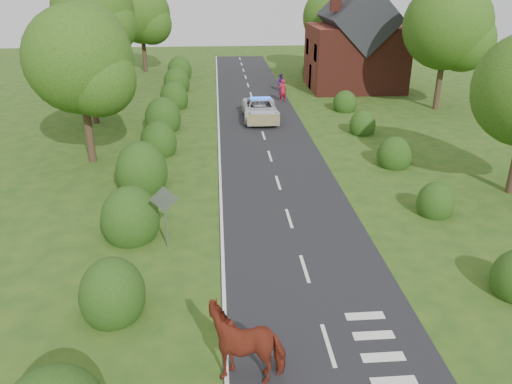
{
  "coord_description": "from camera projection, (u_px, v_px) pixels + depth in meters",
  "views": [
    {
      "loc": [
        -2.91,
        -14.99,
        9.67
      ],
      "look_at": [
        -1.43,
        4.01,
        1.3
      ],
      "focal_mm": 35.0,
      "sensor_mm": 36.0,
      "label": 1
    }
  ],
  "objects": [
    {
      "name": "ground",
      "position": [
        305.0,
        269.0,
        17.78
      ],
      "size": [
        120.0,
        120.0,
        0.0
      ],
      "primitive_type": "plane",
      "color": "#244817"
    },
    {
      "name": "road",
      "position": [
        265.0,
        140.0,
        31.46
      ],
      "size": [
        6.0,
        70.0,
        0.02
      ],
      "primitive_type": "cube",
      "color": "black",
      "rests_on": "ground"
    },
    {
      "name": "road_markings",
      "position": [
        241.0,
        151.0,
        29.45
      ],
      "size": [
        4.96,
        70.0,
        0.01
      ],
      "color": "white",
      "rests_on": "road"
    },
    {
      "name": "hedgerow_left",
      "position": [
        154.0,
        149.0,
        27.69
      ],
      "size": [
        2.75,
        50.41,
        3.0
      ],
      "color": "black",
      "rests_on": "ground"
    },
    {
      "name": "hedgerow_right",
      "position": [
        387.0,
        149.0,
        28.26
      ],
      "size": [
        2.1,
        45.78,
        2.1
      ],
      "color": "black",
      "rests_on": "ground"
    },
    {
      "name": "tree_left_a",
      "position": [
        84.0,
        65.0,
        25.76
      ],
      "size": [
        5.74,
        5.6,
        8.38
      ],
      "color": "#332316",
      "rests_on": "ground"
    },
    {
      "name": "tree_left_b",
      "position": [
        90.0,
        49.0,
        33.08
      ],
      "size": [
        5.74,
        5.6,
        8.07
      ],
      "color": "#332316",
      "rests_on": "ground"
    },
    {
      "name": "tree_left_c",
      "position": [
        97.0,
        15.0,
        41.48
      ],
      "size": [
        6.97,
        6.8,
        10.22
      ],
      "color": "#332316",
      "rests_on": "ground"
    },
    {
      "name": "tree_left_d",
      "position": [
        143.0,
        16.0,
        51.16
      ],
      "size": [
        6.15,
        6.0,
        8.89
      ],
      "color": "#332316",
      "rests_on": "ground"
    },
    {
      "name": "tree_right_b",
      "position": [
        452.0,
        29.0,
        36.34
      ],
      "size": [
        6.56,
        6.4,
        9.4
      ],
      "color": "#332316",
      "rests_on": "ground"
    },
    {
      "name": "tree_right_c",
      "position": [
        335.0,
        20.0,
        50.84
      ],
      "size": [
        6.15,
        6.0,
        8.58
      ],
      "color": "#332316",
      "rests_on": "ground"
    },
    {
      "name": "road_sign",
      "position": [
        165.0,
        208.0,
        18.58
      ],
      "size": [
        1.06,
        0.08,
        2.53
      ],
      "color": "gray",
      "rests_on": "ground"
    },
    {
      "name": "house",
      "position": [
        356.0,
        46.0,
        44.31
      ],
      "size": [
        8.0,
        7.4,
        9.17
      ],
      "color": "maroon",
      "rests_on": "ground"
    },
    {
      "name": "cow",
      "position": [
        247.0,
        344.0,
        12.94
      ],
      "size": [
        2.56,
        1.57,
        1.71
      ],
      "primitive_type": "imported",
      "rotation": [
        0.0,
        0.0,
        -1.7
      ],
      "color": "#5E190F",
      "rests_on": "ground"
    },
    {
      "name": "police_van",
      "position": [
        260.0,
        109.0,
        35.76
      ],
      "size": [
        2.43,
        5.33,
        1.61
      ],
      "rotation": [
        0.0,
        0.0,
        -0.0
      ],
      "color": "silver",
      "rests_on": "ground"
    },
    {
      "name": "pedestrian_red",
      "position": [
        283.0,
        90.0,
        40.7
      ],
      "size": [
        0.74,
        0.56,
        1.82
      ],
      "primitive_type": "imported",
      "rotation": [
        0.0,
        0.0,
        3.34
      ],
      "color": "#AC142D",
      "rests_on": "ground"
    },
    {
      "name": "pedestrian_purple",
      "position": [
        280.0,
        83.0,
        44.36
      ],
      "size": [
        0.89,
        0.78,
        1.54
      ],
      "primitive_type": "imported",
      "rotation": [
        0.0,
        0.0,
        2.83
      ],
      "color": "#471A68",
      "rests_on": "ground"
    }
  ]
}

